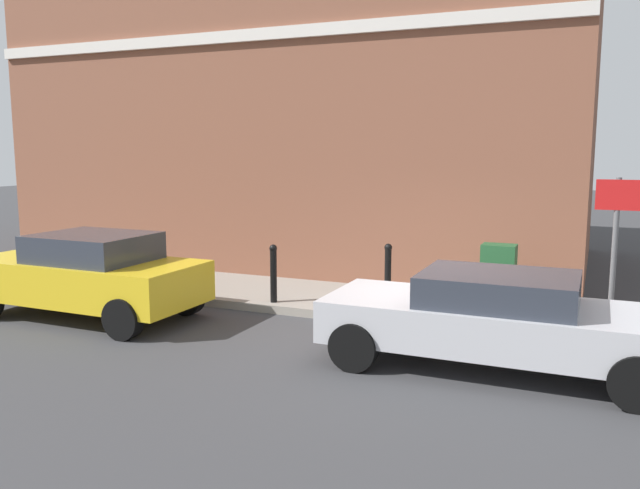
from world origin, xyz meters
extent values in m
plane|color=#38383A|center=(0.00, 0.00, 0.00)|extent=(80.00, 80.00, 0.00)
cube|color=gray|center=(2.05, 6.00, 0.07)|extent=(2.31, 30.00, 0.15)
cube|color=brown|center=(7.11, 4.72, 4.61)|extent=(7.82, 13.44, 9.22)
cube|color=silver|center=(3.16, 4.72, 5.16)|extent=(0.12, 13.44, 0.24)
cube|color=#B7B7BC|center=(-0.51, -1.01, 0.60)|extent=(1.68, 4.42, 0.56)
cube|color=#2D333D|center=(-0.51, -1.04, 1.07)|extent=(1.47, 1.94, 0.42)
cylinder|color=black|center=(-1.29, 0.65, 0.32)|extent=(0.22, 0.64, 0.64)
cylinder|color=black|center=(0.28, 0.64, 0.32)|extent=(0.22, 0.64, 0.64)
cylinder|color=black|center=(-1.30, -2.67, 0.32)|extent=(0.22, 0.64, 0.64)
cylinder|color=black|center=(0.27, -2.67, 0.32)|extent=(0.22, 0.64, 0.64)
cube|color=gold|center=(-0.53, 5.78, 0.66)|extent=(1.77, 4.05, 0.67)
cube|color=#2D333D|center=(-0.53, 5.59, 1.21)|extent=(1.54, 1.86, 0.47)
cylinder|color=black|center=(0.30, 7.23, 0.32)|extent=(0.23, 0.64, 0.64)
cylinder|color=black|center=(-1.36, 4.32, 0.32)|extent=(0.23, 0.64, 0.64)
cylinder|color=black|center=(0.27, 4.30, 0.32)|extent=(0.23, 0.64, 0.64)
cube|color=#1E4C28|center=(1.94, -0.70, 0.72)|extent=(0.40, 0.55, 1.15)
cube|color=#333333|center=(1.94, -0.70, 0.19)|extent=(0.46, 0.61, 0.08)
cylinder|color=black|center=(2.04, 1.23, 0.62)|extent=(0.12, 0.12, 0.95)
sphere|color=black|center=(2.04, 1.23, 1.12)|extent=(0.14, 0.14, 0.14)
cylinder|color=black|center=(1.14, 3.06, 0.62)|extent=(0.12, 0.12, 0.95)
sphere|color=black|center=(1.14, 3.06, 1.12)|extent=(0.14, 0.14, 0.14)
cylinder|color=#59595B|center=(1.37, -2.41, 1.30)|extent=(0.08, 0.08, 2.30)
cube|color=white|center=(1.35, -2.41, 2.20)|extent=(0.03, 0.56, 0.40)
cube|color=red|center=(1.33, -2.41, 2.20)|extent=(0.01, 0.60, 0.44)
camera|label=1|loc=(-8.88, -2.14, 2.85)|focal=36.34mm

